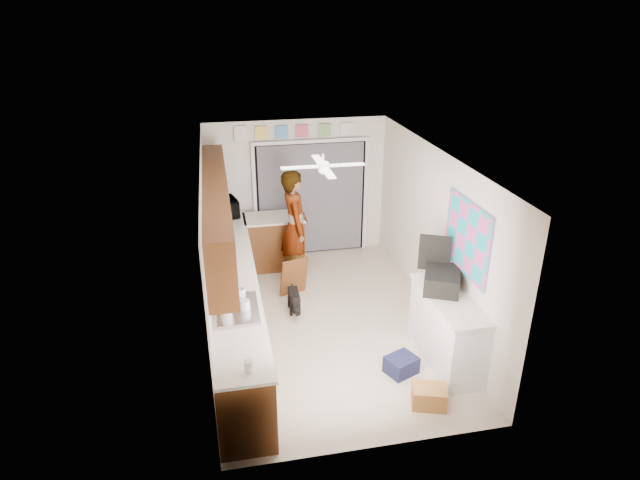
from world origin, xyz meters
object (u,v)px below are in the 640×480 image
microwave (226,207)px  navy_crate (401,365)px  cup (240,292)px  dog (294,300)px  paper_towel_roll (226,304)px  suitcase (442,280)px  cardboard_box (429,396)px  man (295,227)px

microwave → navy_crate: 4.21m
cup → dog: bearing=51.4°
microwave → paper_towel_roll: bearing=163.2°
cup → paper_towel_roll: bearing=-115.3°
dog → cup: bearing=-127.1°
paper_towel_roll → navy_crate: size_ratio=0.69×
suitcase → navy_crate: (-0.62, -0.38, -0.95)m
cup → suitcase: bearing=-7.2°
cardboard_box → dog: (-1.22, 2.39, 0.07)m
man → suitcase: bearing=-146.9°
microwave → dog: (0.89, -1.82, -0.90)m
suitcase → cardboard_box: 1.48m
cup → man: (1.02, 2.06, -0.03)m
microwave → cup: (0.06, -2.87, -0.10)m
microwave → paper_towel_roll: 3.25m
suitcase → man: man is taller
cup → navy_crate: bearing=-19.9°
suitcase → dog: bearing=166.6°
dog → suitcase: bearing=-36.8°
paper_towel_roll → man: (1.20, 2.44, -0.10)m
man → dog: 1.29m
microwave → cup: size_ratio=4.08×
navy_crate → man: (-0.91, 2.76, 0.85)m
cardboard_box → paper_towel_roll: bearing=156.6°
cup → dog: cup is taller
paper_towel_roll → man: man is taller
microwave → cardboard_box: (2.11, -4.21, -0.97)m
navy_crate → dog: dog is taller
suitcase → navy_crate: size_ratio=1.58×
dog → cardboard_box: bearing=-61.4°
navy_crate → man: 3.03m
microwave → cup: bearing=166.5°
man → navy_crate: bearing=-161.4°
microwave → navy_crate: (2.00, -3.57, -0.98)m
paper_towel_roll → suitcase: paper_towel_roll is taller
cardboard_box → man: bearing=106.8°
man → cardboard_box: bearing=-162.9°
microwave → navy_crate: size_ratio=1.50×
paper_towel_roll → cardboard_box: size_ratio=0.64×
microwave → cup: microwave is taller
paper_towel_roll → suitcase: (2.73, 0.06, -0.00)m
cup → paper_towel_roll: paper_towel_roll is taller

